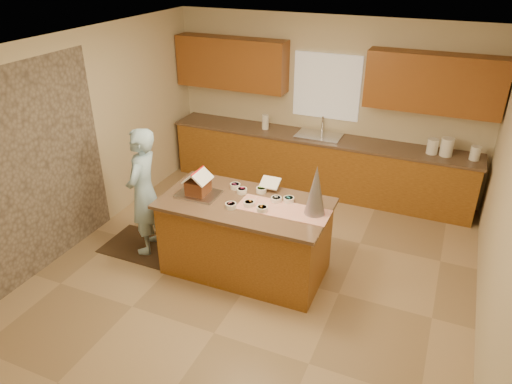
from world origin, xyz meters
TOP-DOWN VIEW (x-y plane):
  - floor at (0.00, 0.00)m, footprint 5.50×5.50m
  - ceiling at (0.00, 0.00)m, footprint 5.50×5.50m
  - wall_back at (0.00, 2.75)m, footprint 5.50×5.50m
  - wall_front at (0.00, -2.75)m, footprint 5.50×5.50m
  - wall_left at (-2.50, 0.00)m, footprint 5.50×5.50m
  - wall_right at (2.50, 0.00)m, footprint 5.50×5.50m
  - stone_accent at (-2.48, -0.80)m, footprint 0.00×2.50m
  - window_curtain at (0.00, 2.72)m, footprint 1.05×0.03m
  - back_counter_base at (0.00, 2.45)m, footprint 4.80×0.60m
  - back_counter_top at (0.00, 2.45)m, footprint 4.85×0.63m
  - upper_cabinet_left at (-1.55, 2.57)m, footprint 1.85×0.35m
  - upper_cabinet_right at (1.55, 2.57)m, footprint 1.85×0.35m
  - sink at (0.00, 2.45)m, footprint 0.70×0.45m
  - faucet at (0.00, 2.63)m, footprint 0.03×0.03m
  - island_base at (-0.15, -0.01)m, footprint 1.89×0.96m
  - island_top at (-0.15, -0.01)m, footprint 1.98×1.05m
  - table_runner at (0.32, -0.01)m, footprint 1.05×0.39m
  - baking_tray at (-0.72, -0.07)m, footprint 0.49×0.36m
  - cookbook at (0.00, 0.39)m, footprint 0.23×0.18m
  - tinsel_tree at (0.67, 0.05)m, footprint 0.23×0.23m
  - rug at (-1.56, -0.08)m, footprint 1.13×0.74m
  - boy at (-1.51, -0.08)m, footprint 0.51×0.68m
  - canister_a at (1.68, 2.45)m, footprint 0.16×0.16m
  - canister_b at (1.87, 2.45)m, footprint 0.18×0.18m
  - canister_c at (2.25, 2.45)m, footprint 0.14×0.14m
  - paper_towel at (-0.91, 2.45)m, footprint 0.11×0.11m
  - gingerbread_house at (-0.72, -0.07)m, footprint 0.29×0.30m
  - candy_bowls at (-0.05, 0.08)m, footprint 0.84×0.62m

SIDE VIEW (x-z plane):
  - floor at x=0.00m, z-range 0.00..0.00m
  - rug at x=-1.56m, z-range 0.00..0.01m
  - back_counter_base at x=0.00m, z-range 0.00..0.88m
  - island_base at x=-0.15m, z-range 0.00..0.92m
  - boy at x=-1.51m, z-range 0.01..1.68m
  - sink at x=0.00m, z-range 0.83..0.95m
  - back_counter_top at x=0.00m, z-range 0.88..0.92m
  - island_top at x=-0.15m, z-range 0.92..0.96m
  - table_runner at x=0.32m, z-range 0.96..0.97m
  - baking_tray at x=-0.72m, z-range 0.96..0.99m
  - candy_bowls at x=-0.05m, z-range 0.96..1.02m
  - canister_c at x=2.25m, z-range 0.92..1.12m
  - canister_a at x=1.68m, z-range 0.92..1.14m
  - paper_towel at x=-0.91m, z-range 0.92..1.16m
  - canister_b at x=1.87m, z-range 0.92..1.18m
  - cookbook at x=0.00m, z-range 1.01..1.10m
  - faucet at x=0.00m, z-range 0.92..1.20m
  - gingerbread_house at x=-0.72m, z-range 0.95..1.25m
  - tinsel_tree at x=0.67m, z-range 0.96..1.54m
  - stone_accent at x=-2.48m, z-range 0.00..2.50m
  - wall_back at x=0.00m, z-range 1.35..1.35m
  - wall_front at x=0.00m, z-range 1.35..1.35m
  - wall_left at x=-2.50m, z-range 1.35..1.35m
  - wall_right at x=2.50m, z-range 1.35..1.35m
  - window_curtain at x=0.00m, z-range 1.15..2.15m
  - upper_cabinet_left at x=-1.55m, z-range 1.50..2.30m
  - upper_cabinet_right at x=1.55m, z-range 1.50..2.30m
  - ceiling at x=0.00m, z-range 2.70..2.70m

